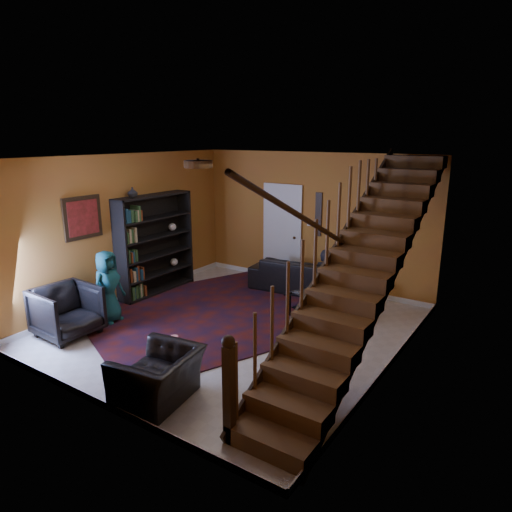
{
  "coord_description": "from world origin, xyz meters",
  "views": [
    {
      "loc": [
        4.23,
        -5.69,
        3.13
      ],
      "look_at": [
        0.16,
        0.4,
        1.18
      ],
      "focal_mm": 32.0,
      "sensor_mm": 36.0,
      "label": 1
    }
  ],
  "objects_px": {
    "bookshelf": "(156,246)",
    "armchair_right": "(158,377)",
    "armchair_left": "(67,311)",
    "sofa": "(308,276)",
    "coffee_table": "(323,305)"
  },
  "relations": [
    {
      "from": "armchair_left",
      "to": "armchair_right",
      "type": "bearing_deg",
      "value": -99.18
    },
    {
      "from": "bookshelf",
      "to": "sofa",
      "type": "relative_size",
      "value": 0.86
    },
    {
      "from": "sofa",
      "to": "armchair_right",
      "type": "xyz_separation_m",
      "value": [
        0.35,
        -4.55,
        -0.02
      ]
    },
    {
      "from": "bookshelf",
      "to": "coffee_table",
      "type": "distance_m",
      "value": 3.56
    },
    {
      "from": "armchair_left",
      "to": "armchair_right",
      "type": "xyz_separation_m",
      "value": [
        2.56,
        -0.53,
        -0.1
      ]
    },
    {
      "from": "sofa",
      "to": "armchair_left",
      "type": "distance_m",
      "value": 4.59
    },
    {
      "from": "bookshelf",
      "to": "sofa",
      "type": "height_order",
      "value": "bookshelf"
    },
    {
      "from": "sofa",
      "to": "armchair_right",
      "type": "relative_size",
      "value": 2.4
    },
    {
      "from": "bookshelf",
      "to": "armchair_right",
      "type": "bearing_deg",
      "value": -44.37
    },
    {
      "from": "sofa",
      "to": "armchair_left",
      "type": "bearing_deg",
      "value": 55.82
    },
    {
      "from": "bookshelf",
      "to": "coffee_table",
      "type": "xyz_separation_m",
      "value": [
        3.43,
        0.62,
        -0.73
      ]
    },
    {
      "from": "bookshelf",
      "to": "armchair_right",
      "type": "height_order",
      "value": "bookshelf"
    },
    {
      "from": "sofa",
      "to": "coffee_table",
      "type": "xyz_separation_m",
      "value": [
        0.86,
        -1.08,
        -0.11
      ]
    },
    {
      "from": "sofa",
      "to": "armchair_right",
      "type": "height_order",
      "value": "sofa"
    },
    {
      "from": "armchair_left",
      "to": "bookshelf",
      "type": "bearing_deg",
      "value": 11.22
    }
  ]
}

